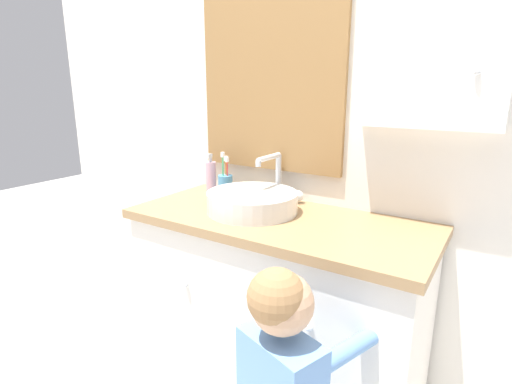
% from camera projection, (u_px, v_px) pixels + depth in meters
% --- Properties ---
extents(wall_back, '(3.20, 0.18, 2.50)m').
position_uv_depth(wall_back, '(317.00, 106.00, 1.62)').
color(wall_back, silver).
rests_on(wall_back, ground_plane).
extents(vanity_counter, '(1.15, 0.51, 0.88)m').
position_uv_depth(vanity_counter, '(276.00, 320.00, 1.62)').
color(vanity_counter, silver).
rests_on(vanity_counter, ground_plane).
extents(sink_basin, '(0.36, 0.40, 0.21)m').
position_uv_depth(sink_basin, '(253.00, 201.00, 1.56)').
color(sink_basin, silver).
rests_on(sink_basin, vanity_counter).
extents(toothbrush_holder, '(0.07, 0.07, 0.20)m').
position_uv_depth(toothbrush_holder, '(225.00, 184.00, 1.79)').
color(toothbrush_holder, '#4C93C6').
rests_on(toothbrush_holder, vanity_counter).
extents(soap_dispenser, '(0.05, 0.05, 0.18)m').
position_uv_depth(soap_dispenser, '(211.00, 177.00, 1.83)').
color(soap_dispenser, '#CCA3BC').
rests_on(soap_dispenser, vanity_counter).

